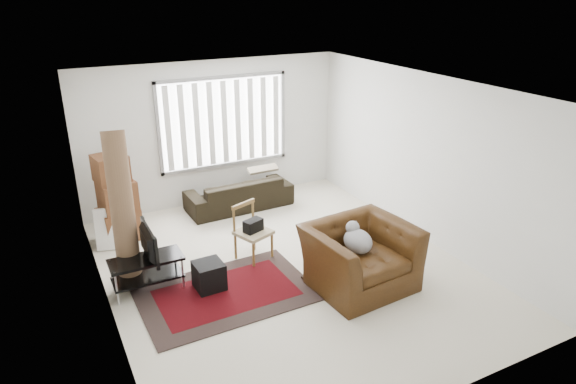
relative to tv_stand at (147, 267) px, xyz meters
name	(u,v)px	position (x,y,z in m)	size (l,w,h in m)	color
room	(272,147)	(1.98, 0.12, 1.40)	(6.00, 6.02, 2.71)	beige
persian_rug	(227,293)	(0.92, -0.60, -0.35)	(2.35, 1.60, 0.02)	black
tv_stand	(147,267)	(0.00, 0.00, 0.00)	(0.98, 0.44, 0.49)	black
tv	(144,244)	(0.00, 0.00, 0.37)	(0.80, 0.10, 0.46)	black
subwoofer	(209,275)	(0.76, -0.37, -0.14)	(0.39, 0.39, 0.39)	black
moving_boxes	(117,201)	(-0.05, 1.76, 0.32)	(0.68, 0.64, 1.46)	brown
white_flatpack	(113,229)	(-0.20, 1.48, -0.02)	(0.53, 0.08, 0.67)	silver
rolled_rug	(122,209)	(-0.15, 0.45, 0.73)	(0.32, 0.32, 2.15)	brown
sofa	(239,189)	(2.20, 2.06, 0.02)	(1.97, 0.85, 0.76)	black
side_chair	(252,230)	(1.65, 0.16, 0.13)	(0.60, 0.60, 0.88)	#968562
armchair	(360,253)	(2.66, -1.23, 0.16)	(1.47, 1.31, 1.02)	#39200B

